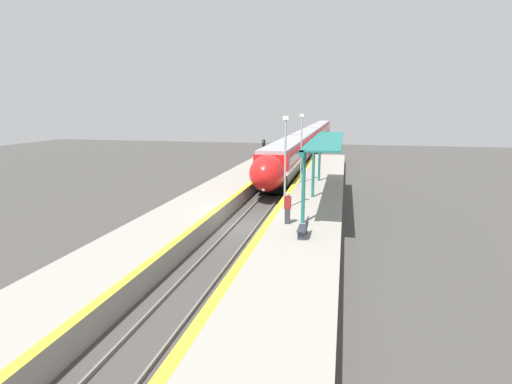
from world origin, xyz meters
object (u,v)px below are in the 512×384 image
person_waiting (288,207)px  platform_bench (304,228)px  train (312,137)px  lamppost_mid (301,144)px  lamppost_near (285,157)px  railway_signal (264,156)px

person_waiting → platform_bench: bearing=-61.6°
train → lamppost_mid: (2.25, -37.54, 2.07)m
train → lamppost_near: (2.25, -46.58, 2.07)m
railway_signal → lamppost_near: (4.25, -14.34, 1.71)m
person_waiting → railway_signal: (-4.89, 17.61, 0.62)m
person_waiting → lamppost_near: bearing=101.2°
platform_bench → lamppost_mid: bearing=97.0°
platform_bench → lamppost_near: size_ratio=0.25×
lamppost_mid → railway_signal: bearing=128.6°
person_waiting → lamppost_mid: 12.53m
train → person_waiting: train is taller
lamppost_mid → train: bearing=93.4°
platform_bench → lamppost_mid: (-1.76, 14.36, 2.78)m
platform_bench → lamppost_near: lamppost_near is taller
lamppost_near → lamppost_mid: bearing=90.0°
railway_signal → lamppost_mid: (4.25, -5.31, 1.71)m
train → railway_signal: bearing=-93.5°
person_waiting → railway_signal: size_ratio=0.42×
person_waiting → lamppost_mid: bearing=93.0°
platform_bench → railway_signal: bearing=107.0°
train → lamppost_mid: bearing=-86.6°
train → platform_bench: size_ratio=60.44×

